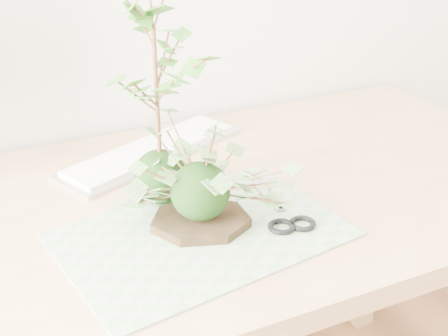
{
  "coord_description": "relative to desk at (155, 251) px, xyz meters",
  "views": [
    {
      "loc": [
        -0.39,
        0.33,
        1.29
      ],
      "look_at": [
        0.0,
        1.14,
        0.84
      ],
      "focal_mm": 50.0,
      "sensor_mm": 36.0,
      "label": 1
    }
  ],
  "objects": [
    {
      "name": "keyboard",
      "position": [
        0.07,
        0.21,
        0.1
      ],
      "size": [
        0.43,
        0.27,
        0.02
      ],
      "rotation": [
        0.0,
        0.0,
        0.4
      ],
      "color": "beige",
      "rests_on": "desk"
    },
    {
      "name": "maple_kokedama",
      "position": [
        0.03,
        0.02,
        0.37
      ],
      "size": [
        0.26,
        0.26,
        0.4
      ],
      "rotation": [
        0.0,
        0.0,
        -0.23
      ],
      "color": "black",
      "rests_on": "desk"
    },
    {
      "name": "desk",
      "position": [
        0.0,
        0.0,
        0.0
      ],
      "size": [
        1.6,
        0.7,
        0.74
      ],
      "color": "tan",
      "rests_on": "ground_plane"
    },
    {
      "name": "ivy_kokedama",
      "position": [
        0.05,
        -0.09,
        0.2
      ],
      "size": [
        0.3,
        0.3,
        0.19
      ],
      "rotation": [
        0.0,
        0.0,
        0.12
      ],
      "color": "black",
      "rests_on": "stone_dish"
    },
    {
      "name": "scissors",
      "position": [
        0.19,
        -0.14,
        0.1
      ],
      "size": [
        0.09,
        0.19,
        0.01
      ],
      "rotation": [
        0.0,
        0.0,
        -0.18
      ],
      "color": "#98989E",
      "rests_on": "cutting_mat"
    },
    {
      "name": "stone_dish",
      "position": [
        0.05,
        -0.09,
        0.1
      ],
      "size": [
        0.22,
        0.22,
        0.01
      ],
      "primitive_type": "cylinder",
      "rotation": [
        0.0,
        0.0,
        -0.33
      ],
      "color": "black",
      "rests_on": "cutting_mat"
    },
    {
      "name": "cutting_mat",
      "position": [
        0.04,
        -0.11,
        0.09
      ],
      "size": [
        0.48,
        0.36,
        0.0
      ],
      "primitive_type": "cube",
      "rotation": [
        0.0,
        0.0,
        0.15
      ],
      "color": "#6B9566",
      "rests_on": "desk"
    }
  ]
}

